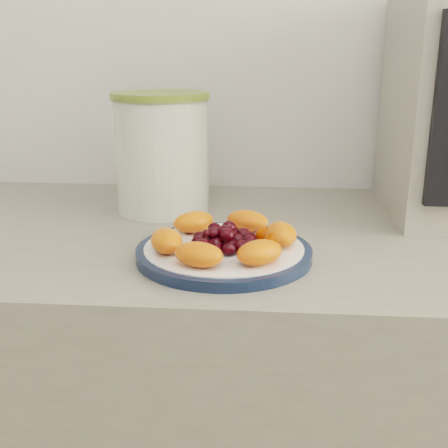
{
  "coord_description": "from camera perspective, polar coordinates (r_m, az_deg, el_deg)",
  "views": [
    {
      "loc": [
        -0.06,
        0.33,
        1.18
      ],
      "look_at": [
        -0.12,
        1.07,
        0.95
      ],
      "focal_mm": 45.0,
      "sensor_mm": 36.0,
      "label": 1
    }
  ],
  "objects": [
    {
      "name": "plate_rim",
      "position": [
        0.79,
        0.0,
        -2.95
      ],
      "size": [
        0.25,
        0.25,
        0.01
      ],
      "primitive_type": "cylinder",
      "color": "#12213A",
      "rests_on": "counter"
    },
    {
      "name": "plate_face",
      "position": [
        0.79,
        0.0,
        -2.88
      ],
      "size": [
        0.22,
        0.22,
        0.02
      ],
      "primitive_type": "cylinder",
      "color": "white",
      "rests_on": "counter"
    },
    {
      "name": "canister",
      "position": [
        1.01,
        -6.32,
        6.88
      ],
      "size": [
        0.21,
        0.21,
        0.2
      ],
      "primitive_type": "cylinder",
      "rotation": [
        0.0,
        0.0,
        0.36
      ],
      "color": "#4B631E",
      "rests_on": "counter"
    },
    {
      "name": "canister_lid",
      "position": [
        1.0,
        -6.52,
        12.83
      ],
      "size": [
        0.22,
        0.22,
        0.01
      ],
      "primitive_type": "cylinder",
      "rotation": [
        0.0,
        0.0,
        0.36
      ],
      "color": "olive",
      "rests_on": "canister"
    },
    {
      "name": "fruit_plate",
      "position": [
        0.78,
        0.43,
        -1.32
      ],
      "size": [
        0.21,
        0.21,
        0.03
      ],
      "color": "#FF5315",
      "rests_on": "plate_face"
    }
  ]
}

